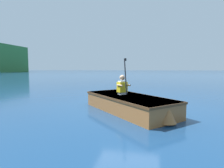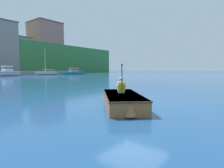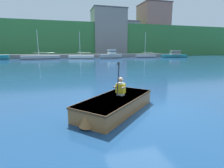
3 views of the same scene
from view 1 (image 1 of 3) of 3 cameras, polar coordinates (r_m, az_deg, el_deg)
ground_plane at (r=6.56m, az=5.03°, el=-6.48°), size 300.00×300.00×0.00m
rowboat_foreground at (r=5.36m, az=5.57°, el=-6.12°), size 3.22×3.14×0.48m
person_paddler at (r=5.58m, az=3.38°, el=-0.57°), size 0.46×0.46×1.14m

